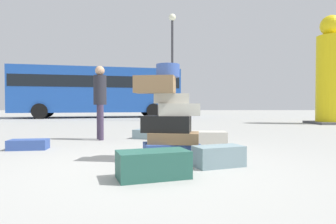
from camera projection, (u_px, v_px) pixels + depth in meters
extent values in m
plane|color=#9E9E99|center=(143.00, 166.00, 3.88)|extent=(80.00, 80.00, 0.00)
cube|color=#334F99|center=(171.00, 151.00, 4.35)|extent=(0.86, 0.62, 0.25)
cube|color=olive|center=(174.00, 138.00, 4.32)|extent=(0.79, 0.55, 0.16)
cube|color=black|center=(167.00, 124.00, 4.35)|extent=(0.78, 0.56, 0.25)
cube|color=beige|center=(178.00, 110.00, 4.37)|extent=(0.62, 0.40, 0.18)
cube|color=beige|center=(172.00, 99.00, 4.38)|extent=(0.54, 0.35, 0.15)
cube|color=olive|center=(155.00, 85.00, 4.18)|extent=(0.62, 0.44, 0.25)
cylinder|color=#334F99|center=(168.00, 71.00, 4.34)|extent=(0.35, 0.35, 0.19)
cube|color=gray|center=(149.00, 134.00, 6.99)|extent=(0.80, 0.60, 0.22)
cube|color=beige|center=(208.00, 138.00, 5.87)|extent=(0.76, 0.47, 0.28)
cube|color=gray|center=(219.00, 156.00, 3.84)|extent=(0.73, 0.53, 0.27)
cube|color=#26594C|center=(153.00, 164.00, 3.24)|extent=(0.88, 0.62, 0.31)
cube|color=#334F99|center=(28.00, 144.00, 5.30)|extent=(0.71, 0.41, 0.18)
cylinder|color=#3F334C|center=(99.00, 122.00, 6.88)|extent=(0.12, 0.12, 0.82)
cylinder|color=#3F334C|center=(101.00, 122.00, 6.68)|extent=(0.12, 0.12, 0.82)
cylinder|color=#26262D|center=(100.00, 90.00, 6.76)|extent=(0.30, 0.30, 0.69)
sphere|color=tan|center=(100.00, 71.00, 6.75)|extent=(0.22, 0.22, 0.22)
cylinder|color=yellow|center=(330.00, 80.00, 12.41)|extent=(1.13, 1.13, 3.78)
sphere|color=yellow|center=(331.00, 26.00, 12.35)|extent=(0.88, 0.88, 0.88)
cube|color=#4C4C4C|center=(330.00, 123.00, 12.45)|extent=(1.59, 1.59, 0.10)
cube|color=#1E4CA5|center=(99.00, 90.00, 18.70)|extent=(10.64, 4.60, 2.80)
cube|color=black|center=(99.00, 83.00, 18.69)|extent=(10.44, 4.57, 0.70)
cylinder|color=black|center=(147.00, 110.00, 20.73)|extent=(0.93, 0.43, 0.90)
cylinder|color=black|center=(153.00, 111.00, 18.30)|extent=(0.93, 0.43, 0.90)
cylinder|color=black|center=(47.00, 110.00, 19.16)|extent=(0.93, 0.43, 0.90)
cylinder|color=black|center=(40.00, 111.00, 16.73)|extent=(0.93, 0.43, 0.90)
cylinder|color=#333338|center=(172.00, 70.00, 14.75)|extent=(0.12, 0.12, 5.16)
sphere|color=#F2F2CC|center=(172.00, 17.00, 14.68)|extent=(0.36, 0.36, 0.36)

